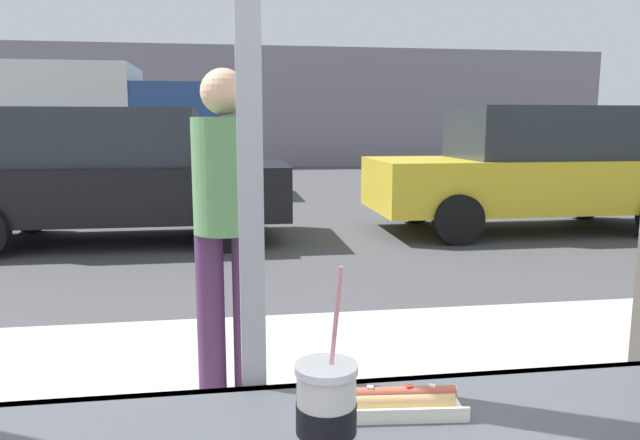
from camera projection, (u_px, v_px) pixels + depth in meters
name	position (u px, v px, depth m)	size (l,w,h in m)	color
ground_plane	(236.00, 222.00, 9.15)	(60.00, 60.00, 0.00)	#424244
sidewalk_strip	(245.00, 420.00, 2.89)	(16.00, 2.80, 0.12)	#B2ADA3
building_facade_far	(232.00, 107.00, 21.33)	(28.00, 1.20, 4.25)	gray
soda_cup_left	(326.00, 417.00, 0.91)	(0.10, 0.10, 0.33)	silver
hotdog_tray_far	(394.00, 401.00, 1.10)	(0.27, 0.11, 0.05)	silver
parked_car_black	(114.00, 175.00, 7.52)	(4.33, 1.94, 1.69)	black
parked_car_yellow	(534.00, 169.00, 8.35)	(4.53, 1.92, 1.74)	gold
box_truck	(62.00, 124.00, 12.43)	(6.38, 2.44, 2.72)	silver
pedestrian	(226.00, 214.00, 2.89)	(0.32, 0.32, 1.63)	#412446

